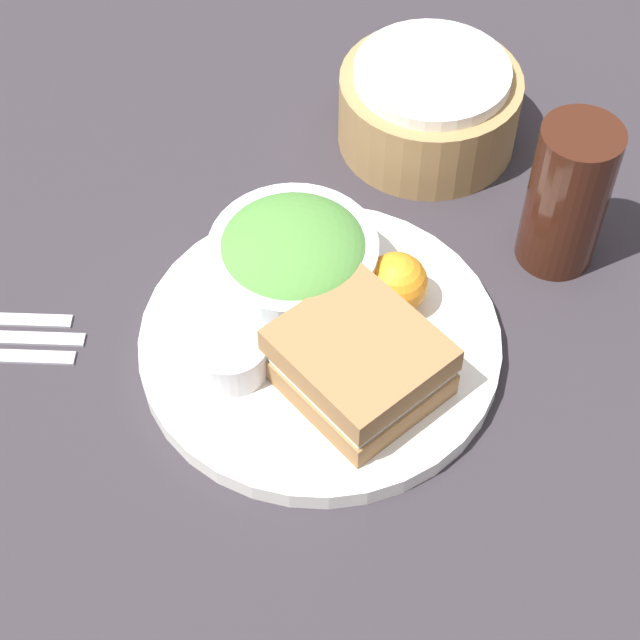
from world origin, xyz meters
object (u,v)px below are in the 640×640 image
drink_glass (568,196)px  bread_basket (429,106)px  plate (320,342)px  salad_bowl (294,260)px  sandwich (359,362)px  dressing_cup (230,353)px

drink_glass → bread_basket: bearing=156.6°
plate → salad_bowl: size_ratio=2.13×
salad_bowl → bread_basket: salad_bowl is taller
salad_bowl → drink_glass: bearing=44.8°
sandwich → plate: bearing=154.2°
salad_bowl → dressing_cup: 0.09m
sandwich → bread_basket: 0.29m
dressing_cup → bread_basket: 0.32m
sandwich → salad_bowl: 0.11m
drink_glass → bread_basket: 0.17m
salad_bowl → dressing_cup: salad_bowl is taller
drink_glass → bread_basket: (-0.16, 0.07, -0.03)m
plate → drink_glass: size_ratio=2.08×
sandwich → dressing_cup: bearing=-158.2°
plate → salad_bowl: salad_bowl is taller
plate → sandwich: 0.06m
plate → drink_glass: (0.12, 0.19, 0.06)m
salad_bowl → dressing_cup: (-0.00, -0.09, -0.02)m
salad_bowl → sandwich: bearing=-30.8°
sandwich → bread_basket: size_ratio=0.84×
plate → bread_basket: (-0.04, 0.26, 0.03)m
plate → salad_bowl: 0.07m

